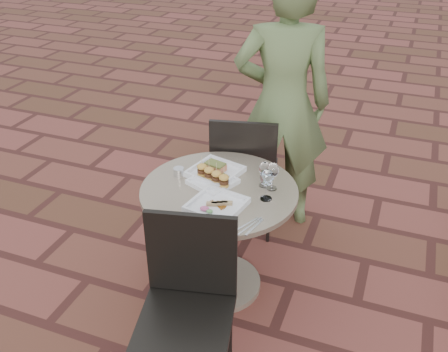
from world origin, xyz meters
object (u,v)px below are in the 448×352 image
(chair_far, at_px, (244,166))
(plate_sliders, at_px, (213,178))
(plate_tuna, at_px, (217,205))
(chair_near, at_px, (188,292))
(cafe_table, at_px, (219,224))
(plate_salmon, at_px, (215,171))
(diner, at_px, (282,104))

(chair_far, xyz_separation_m, plate_sliders, (-0.00, -0.56, 0.22))
(chair_far, relative_size, plate_tuna, 2.96)
(chair_near, height_order, plate_sliders, chair_near)
(cafe_table, xyz_separation_m, chair_far, (-0.05, 0.59, 0.07))
(plate_sliders, relative_size, plate_tuna, 0.95)
(plate_tuna, bearing_deg, chair_far, 97.82)
(cafe_table, distance_m, plate_salmon, 0.32)
(cafe_table, bearing_deg, plate_sliders, 143.95)
(chair_far, xyz_separation_m, chair_near, (0.15, -1.25, 0.00))
(chair_near, bearing_deg, chair_far, 83.66)
(diner, relative_size, plate_sliders, 6.19)
(diner, height_order, plate_salmon, diner)
(cafe_table, relative_size, plate_sliders, 3.02)
(cafe_table, distance_m, plate_tuna, 0.32)
(cafe_table, relative_size, plate_tuna, 2.86)
(diner, xyz_separation_m, plate_tuna, (-0.06, -1.06, -0.18))
(diner, relative_size, plate_salmon, 5.60)
(diner, bearing_deg, plate_salmon, 56.57)
(diner, bearing_deg, chair_near, 71.20)
(chair_far, xyz_separation_m, plate_salmon, (-0.03, -0.45, 0.20))
(chair_far, height_order, plate_salmon, chair_far)
(plate_salmon, bearing_deg, plate_tuna, -66.84)
(cafe_table, distance_m, diner, 0.99)
(diner, bearing_deg, plate_sliders, 60.29)
(diner, xyz_separation_m, plate_salmon, (-0.20, -0.73, -0.17))
(diner, bearing_deg, plate_tuna, 68.59)
(plate_salmon, xyz_separation_m, plate_sliders, (0.03, -0.11, 0.01))
(plate_tuna, bearing_deg, diner, 86.53)
(cafe_table, bearing_deg, diner, 82.17)
(plate_salmon, height_order, plate_sliders, plate_sliders)
(chair_far, distance_m, chair_near, 1.25)
(chair_near, bearing_deg, diner, 76.06)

